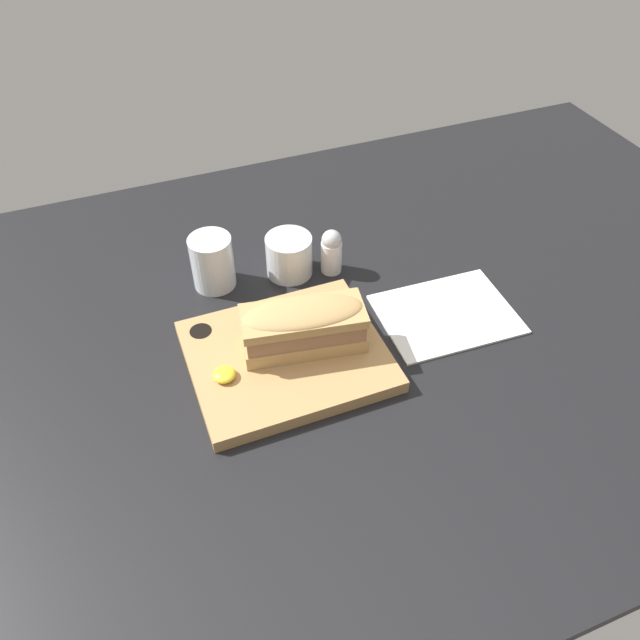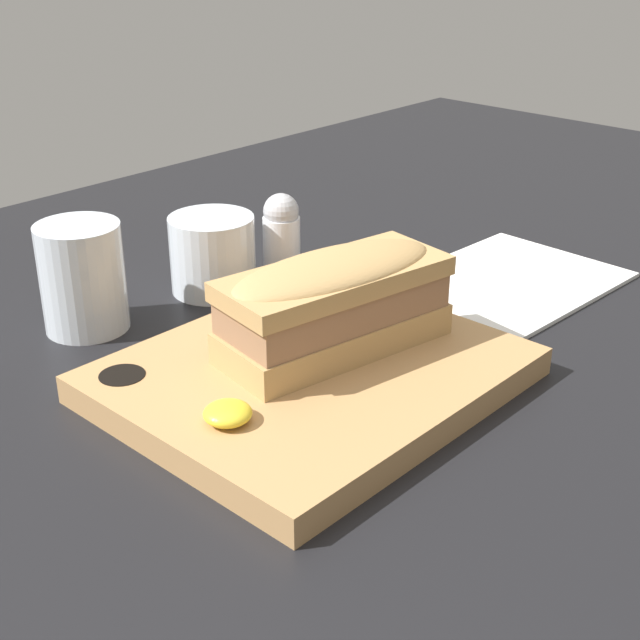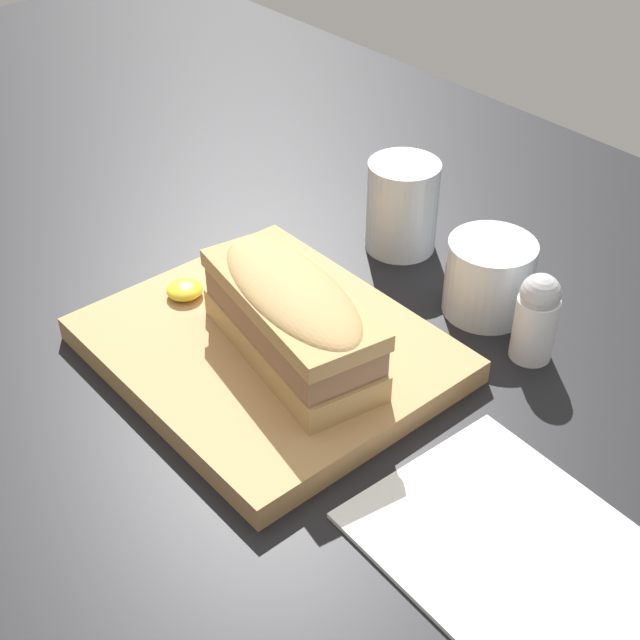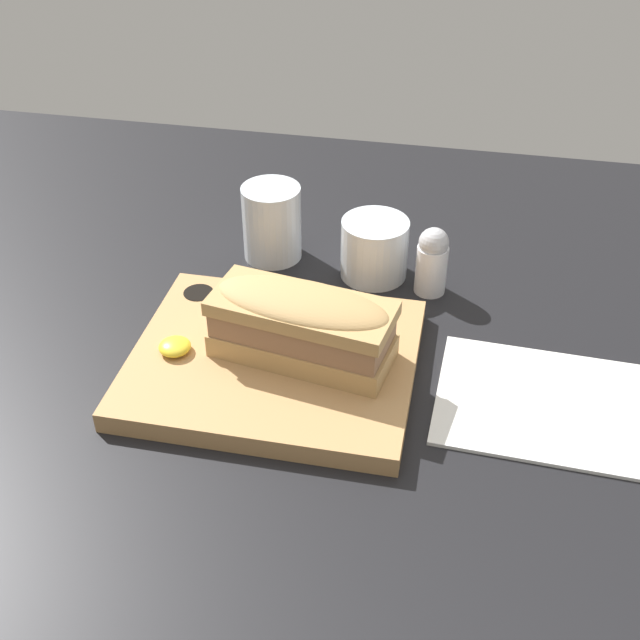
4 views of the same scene
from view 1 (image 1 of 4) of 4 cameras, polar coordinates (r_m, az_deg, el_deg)
The scene contains 8 objects.
dining_table at distance 96.33cm, azimuth -6.15°, elevation -2.94°, with size 196.85×104.09×2.00cm.
serving_board at distance 92.56cm, azimuth -3.14°, elevation -3.28°, with size 28.26×23.96×2.23cm.
sandwich at distance 89.73cm, azimuth -1.53°, elevation -0.44°, with size 18.77×10.19×7.46cm.
mustard_dollop at distance 88.71cm, azimuth -8.75°, elevation -4.94°, with size 3.25×3.25×1.30cm.
water_glass at distance 104.84cm, azimuth -9.78°, elevation 4.99°, with size 7.08×7.08×9.26cm.
wine_glass at distance 106.27cm, azimuth -2.84°, elevation 5.80°, with size 7.88×7.88×7.14cm.
napkin at distance 102.05cm, azimuth 11.48°, elevation 0.54°, with size 21.86×17.02×0.40cm.
salt_shaker at distance 106.06cm, azimuth 1.05°, elevation 6.33°, with size 3.59×3.59×8.20cm.
Camera 1 is at (-14.16, -64.51, 71.12)cm, focal length 35.00 mm.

